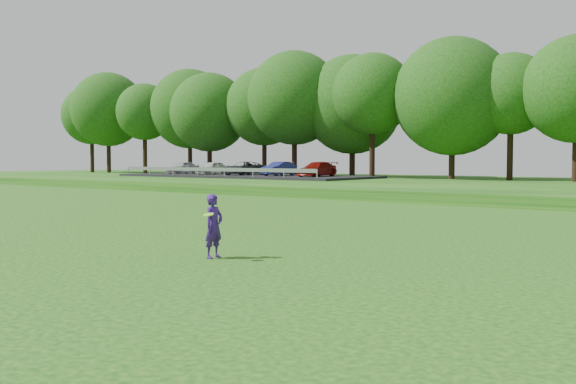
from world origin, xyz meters
The scene contains 6 objects.
ground centered at (0.00, 0.00, 0.00)m, with size 140.00×140.00×0.00m, color #0E420C.
berm centered at (0.00, 34.00, 0.30)m, with size 130.00×30.00×0.60m, color #0E420C.
walking_path centered at (0.00, 20.00, 0.02)m, with size 130.00×1.60×0.04m, color gray.
treeline centered at (0.00, 38.00, 8.10)m, with size 104.00×7.00×15.00m, color #103F0E, non-canonical shape.
parking_lot centered at (-23.78, 32.81, 1.03)m, with size 24.00×9.00×1.38m.
woman centered at (4.25, 0.53, 0.73)m, with size 0.51×0.75×1.45m.
Camera 1 is at (14.44, -9.78, 2.25)m, focal length 40.00 mm.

